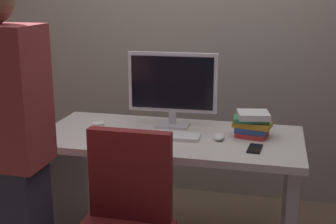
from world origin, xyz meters
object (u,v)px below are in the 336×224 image
at_px(mouse, 219,137).
at_px(book_stack, 252,124).
at_px(monitor, 173,86).
at_px(cup_near_keyboard, 98,130).
at_px(desk, 170,171).
at_px(keyboard, 162,135).
at_px(person_at_desk, 2,164).
at_px(cell_phone, 255,149).

height_order(mouse, book_stack, book_stack).
relative_size(monitor, cup_near_keyboard, 5.88).
bearing_deg(mouse, desk, 175.09).
xyz_separation_m(keyboard, cup_near_keyboard, (-0.35, -0.10, 0.04)).
distance_m(mouse, cup_near_keyboard, 0.68).
xyz_separation_m(monitor, cup_near_keyboard, (-0.36, -0.32, -0.21)).
bearing_deg(monitor, mouse, -31.34).
xyz_separation_m(keyboard, mouse, (0.32, 0.03, 0.01)).
distance_m(monitor, book_stack, 0.53).
xyz_separation_m(desk, book_stack, (0.46, 0.08, 0.30)).
bearing_deg(person_at_desk, desk, 57.67).
height_order(person_at_desk, cup_near_keyboard, person_at_desk).
relative_size(mouse, cup_near_keyboard, 1.09).
relative_size(desk, mouse, 15.11).
distance_m(mouse, book_stack, 0.21).
bearing_deg(desk, cell_phone, -15.83).
bearing_deg(keyboard, person_at_desk, -124.23).
relative_size(mouse, cell_phone, 0.69).
xyz_separation_m(person_at_desk, monitor, (0.52, 1.02, 0.16)).
distance_m(person_at_desk, book_stack, 1.37).
distance_m(cup_near_keyboard, book_stack, 0.88).
height_order(desk, person_at_desk, person_at_desk).
bearing_deg(cell_phone, keyboard, 175.69).
height_order(person_at_desk, cell_phone, person_at_desk).
bearing_deg(cell_phone, book_stack, 102.59).
relative_size(mouse, book_stack, 0.44).
xyz_separation_m(monitor, cell_phone, (0.52, -0.31, -0.25)).
height_order(keyboard, cell_phone, keyboard).
height_order(monitor, cell_phone, monitor).
distance_m(desk, keyboard, 0.24).
bearing_deg(desk, keyboard, -122.25).
height_order(desk, cell_phone, cell_phone).
height_order(keyboard, book_stack, book_stack).
distance_m(person_at_desk, mouse, 1.17).
distance_m(person_at_desk, cup_near_keyboard, 0.72).
relative_size(person_at_desk, cup_near_keyboard, 17.81).
relative_size(person_at_desk, monitor, 3.03).
bearing_deg(mouse, person_at_desk, -135.07).
height_order(desk, keyboard, keyboard).
xyz_separation_m(keyboard, book_stack, (0.50, 0.13, 0.06)).
relative_size(person_at_desk, cell_phone, 11.38).
bearing_deg(book_stack, keyboard, -164.89).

